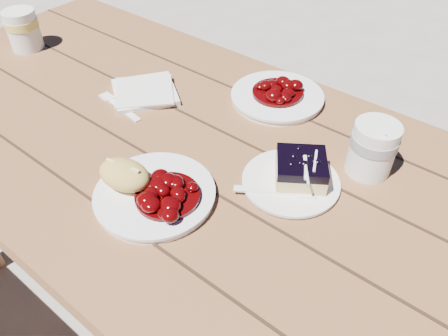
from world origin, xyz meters
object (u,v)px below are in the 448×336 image
Objects in this scene: dessert_plate at (291,182)px; bread_roll at (124,175)px; coffee_cup at (373,149)px; picnic_table at (238,223)px; second_plate at (277,97)px; blueberry_cake at (301,169)px; main_plate at (155,195)px; second_cup at (23,30)px.

bread_roll is at bearing -137.92° from dessert_plate.
coffee_cup is (0.10, 0.13, 0.05)m from dessert_plate.
second_plate is (-0.08, 0.27, 0.17)m from picnic_table.
bread_roll is 0.81× the size of blueberry_cake.
blueberry_cake is at bearing -126.93° from coffee_cup.
blueberry_cake is at bearing -48.07° from second_plate.
blueberry_cake reaches higher than main_plate.
picnic_table is 0.23m from blueberry_cake.
picnic_table is 0.30m from bread_roll.
main_plate reaches higher than dessert_plate.
dessert_plate is 0.30m from second_plate.
blueberry_cake is (0.25, 0.23, -0.01)m from bread_roll.
coffee_cup reaches higher than dessert_plate.
blueberry_cake is at bearing 42.84° from bread_roll.
picnic_table is at bearing -72.43° from second_plate.
bread_roll is 0.48m from coffee_cup.
main_plate is 0.76m from second_cup.
coffee_cup is at bearing -19.43° from second_plate.
coffee_cup reaches higher than blueberry_cake.
picnic_table is 18.02× the size of coffee_cup.
coffee_cup is at bearing 45.96° from bread_roll.
second_cup reaches higher than blueberry_cake.
picnic_table is 18.02× the size of second_cup.
blueberry_cake is (0.01, 0.01, 0.03)m from dessert_plate.
dessert_plate is 0.17m from coffee_cup.
second_cup is (-0.91, 0.01, 0.05)m from dessert_plate.
bread_roll is 0.48× the size of second_plate.
coffee_cup is (0.28, 0.33, 0.05)m from main_plate.
main_plate is 0.43m from coffee_cup.
blueberry_cake reaches higher than dessert_plate.
dessert_plate is (0.18, 0.19, -0.00)m from main_plate.
coffee_cup is 1.01m from second_cup.
second_cup reaches higher than main_plate.
dessert_plate is at bearing -51.43° from second_plate.
bread_roll is 0.57× the size of dessert_plate.
bread_roll reaches higher than second_plate.
picnic_table is at bearing 53.50° from bread_roll.
coffee_cup is 0.31m from second_plate.
bread_roll is at bearing -134.04° from coffee_cup.
blueberry_cake reaches higher than second_plate.
picnic_table is at bearing 168.75° from blueberry_cake.
picnic_table is 8.94× the size of main_plate.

